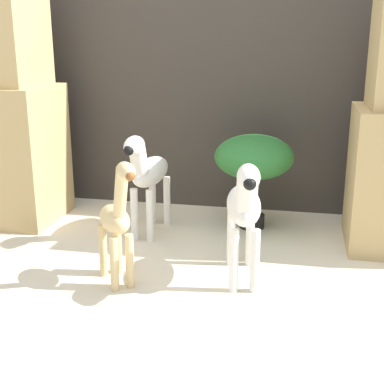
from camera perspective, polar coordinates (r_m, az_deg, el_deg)
The scene contains 6 objects.
ground_plane at distance 2.44m, azimuth -3.86°, elevation -11.01°, with size 14.00×14.00×0.00m, color beige.
wall_back at distance 3.52m, azimuth 1.95°, elevation 16.02°, with size 6.40×0.08×2.20m.
zebra_right at distance 2.44m, azimuth 5.60°, elevation -1.56°, with size 0.23×0.55×0.62m.
zebra_left at distance 3.05m, azimuth -4.76°, elevation 2.11°, with size 0.19×0.55×0.62m.
giraffe_figurine at distance 2.45m, azimuth -8.02°, elevation -2.90°, with size 0.31×0.36×0.62m.
potted_palm_front at distance 3.16m, azimuth 6.63°, elevation 3.50°, with size 0.47×0.47×0.57m.
Camera 1 is at (0.59, -2.09, 1.12)m, focal length 50.00 mm.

